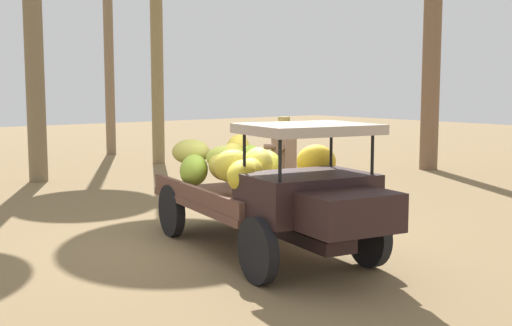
{
  "coord_description": "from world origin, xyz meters",
  "views": [
    {
      "loc": [
        7.56,
        -5.59,
        2.31
      ],
      "look_at": [
        0.28,
        0.16,
        1.22
      ],
      "focal_mm": 46.66,
      "sensor_mm": 36.0,
      "label": 1
    }
  ],
  "objects": [
    {
      "name": "farmer",
      "position": [
        -0.9,
        1.68,
        1.01
      ],
      "size": [
        0.53,
        0.47,
        1.78
      ],
      "rotation": [
        0.0,
        0.0,
        -1.65
      ],
      "color": "#BBBCA8",
      "rests_on": "ground"
    },
    {
      "name": "truck",
      "position": [
        0.62,
        0.08,
        0.95
      ],
      "size": [
        4.63,
        2.38,
        1.84
      ],
      "rotation": [
        0.0,
        0.0,
        -0.18
      ],
      "color": "black",
      "rests_on": "ground"
    },
    {
      "name": "ground_plane",
      "position": [
        0.0,
        0.0,
        0.0
      ],
      "size": [
        60.0,
        60.0,
        0.0
      ],
      "primitive_type": "plane",
      "color": "olive"
    }
  ]
}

